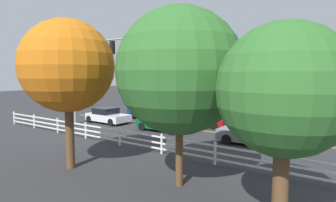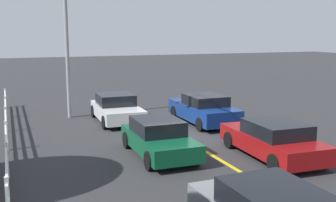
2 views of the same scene
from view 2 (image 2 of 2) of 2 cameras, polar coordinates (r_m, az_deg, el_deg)
ground_plane at (r=18.05m, az=1.39°, el=-4.77°), size 120.00×120.00×0.00m
lane_center_stripe at (r=14.59m, az=7.61°, el=-8.34°), size 28.00×0.16×0.01m
signal_assembly at (r=19.89m, az=-13.28°, el=11.62°), size 7.31×0.38×7.51m
car_0 at (r=15.24m, az=14.50°, el=-5.23°), size 4.61×2.20×1.34m
car_1 at (r=20.83m, az=-7.21°, el=-1.05°), size 4.31×2.11×1.38m
car_2 at (r=20.35m, az=4.98°, el=-1.16°), size 4.62×2.03×1.44m
car_3 at (r=15.00m, az=-1.31°, el=-5.18°), size 4.13×1.93×1.34m
white_rail_fence at (r=13.64m, az=-21.59°, el=-7.60°), size 26.10×0.10×1.15m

